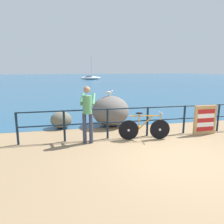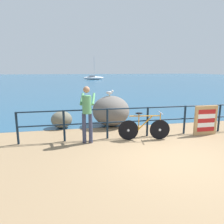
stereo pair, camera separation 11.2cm
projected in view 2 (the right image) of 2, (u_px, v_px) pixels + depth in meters
The scene contains 10 objects.
ground_plane at pixel (92, 89), 24.76m from camera, with size 120.00×120.00×0.10m, color #846B4C.
sea_surface at pixel (80, 78), 51.83m from camera, with size 120.00×90.00×0.01m, color navy.
promenade_railing at pixel (148, 118), 7.18m from camera, with size 8.48×0.07×1.02m.
bicycle at pixel (144, 128), 6.84m from camera, with size 1.69×0.48×0.92m.
person_at_railing at pixel (87, 112), 6.44m from camera, with size 0.54×0.67×1.78m.
folded_deckchair_stack at pixel (206, 120), 7.35m from camera, with size 0.84×0.10×1.04m.
breakwater_boulder_main at pixel (111, 111), 8.56m from camera, with size 1.51×1.57×1.22m.
breakwater_boulder_left at pixel (62, 120), 8.25m from camera, with size 0.82×0.71×0.66m.
seagull at pixel (109, 92), 8.42m from camera, with size 0.34×0.13×0.23m.
sailboat at pixel (93, 78), 45.79m from camera, with size 4.51×1.75×4.90m.
Camera 2 is at (-2.57, -4.78, 2.29)m, focal length 33.60 mm.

